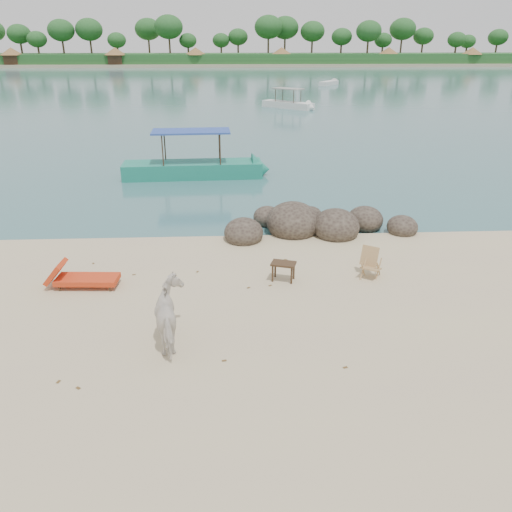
{
  "coord_description": "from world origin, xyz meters",
  "views": [
    {
      "loc": [
        0.12,
        -9.58,
        5.99
      ],
      "look_at": [
        0.72,
        2.0,
        1.0
      ],
      "focal_mm": 35.0,
      "sensor_mm": 36.0,
      "label": 1
    }
  ],
  "objects_px": {
    "lounge_chair": "(87,277)",
    "cow": "(172,316)",
    "boat_near": "(191,139)",
    "side_table": "(283,273)",
    "boulders": "(311,225)",
    "deck_chair": "(371,265)"
  },
  "relations": [
    {
      "from": "lounge_chair",
      "to": "cow",
      "type": "bearing_deg",
      "value": -44.37
    },
    {
      "from": "boat_near",
      "to": "side_table",
      "type": "bearing_deg",
      "value": -77.42
    },
    {
      "from": "boulders",
      "to": "cow",
      "type": "height_order",
      "value": "cow"
    },
    {
      "from": "lounge_chair",
      "to": "side_table",
      "type": "bearing_deg",
      "value": 4.6
    },
    {
      "from": "side_table",
      "to": "boat_near",
      "type": "height_order",
      "value": "boat_near"
    },
    {
      "from": "lounge_chair",
      "to": "boat_near",
      "type": "height_order",
      "value": "boat_near"
    },
    {
      "from": "cow",
      "to": "lounge_chair",
      "type": "xyz_separation_m",
      "value": [
        -2.55,
        2.82,
        -0.37
      ]
    },
    {
      "from": "side_table",
      "to": "boat_near",
      "type": "xyz_separation_m",
      "value": [
        -3.18,
        11.76,
        1.53
      ]
    },
    {
      "from": "boat_near",
      "to": "deck_chair",
      "type": "bearing_deg",
      "value": -67.0
    },
    {
      "from": "boulders",
      "to": "boat_near",
      "type": "relative_size",
      "value": 0.89
    },
    {
      "from": "lounge_chair",
      "to": "boat_near",
      "type": "xyz_separation_m",
      "value": [
        2.01,
        11.85,
        1.49
      ]
    },
    {
      "from": "cow",
      "to": "lounge_chair",
      "type": "relative_size",
      "value": 0.8
    },
    {
      "from": "boat_near",
      "to": "lounge_chair",
      "type": "bearing_deg",
      "value": -102.19
    },
    {
      "from": "boulders",
      "to": "deck_chair",
      "type": "bearing_deg",
      "value": -74.08
    },
    {
      "from": "boulders",
      "to": "lounge_chair",
      "type": "bearing_deg",
      "value": -149.4
    },
    {
      "from": "boulders",
      "to": "deck_chair",
      "type": "relative_size",
      "value": 8.11
    },
    {
      "from": "boulders",
      "to": "side_table",
      "type": "xyz_separation_m",
      "value": [
        -1.35,
        -3.78,
        -0.0
      ]
    },
    {
      "from": "boulders",
      "to": "boat_near",
      "type": "bearing_deg",
      "value": 119.61
    },
    {
      "from": "cow",
      "to": "lounge_chair",
      "type": "bearing_deg",
      "value": -60.42
    },
    {
      "from": "cow",
      "to": "lounge_chair",
      "type": "distance_m",
      "value": 3.82
    },
    {
      "from": "lounge_chair",
      "to": "boat_near",
      "type": "bearing_deg",
      "value": 83.94
    },
    {
      "from": "lounge_chair",
      "to": "deck_chair",
      "type": "xyz_separation_m",
      "value": [
        7.6,
        0.16,
        0.1
      ]
    }
  ]
}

